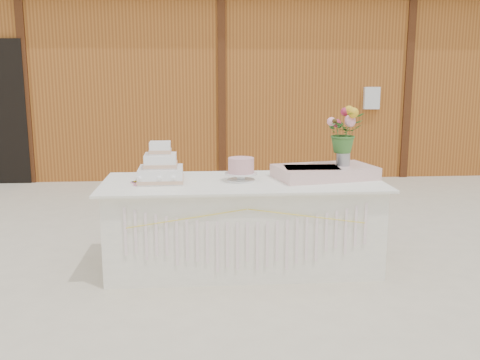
% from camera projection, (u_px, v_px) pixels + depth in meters
% --- Properties ---
extents(ground, '(80.00, 80.00, 0.00)m').
position_uv_depth(ground, '(243.00, 266.00, 4.74)').
color(ground, beige).
rests_on(ground, ground).
extents(barn, '(12.60, 4.60, 3.30)m').
position_uv_depth(barn, '(217.00, 74.00, 10.28)').
color(barn, '#9E5C21').
rests_on(barn, ground).
extents(cake_table, '(2.40, 1.00, 0.77)m').
position_uv_depth(cake_table, '(243.00, 224.00, 4.66)').
color(cake_table, white).
rests_on(cake_table, ground).
extents(wedding_cake, '(0.39, 0.39, 0.34)m').
position_uv_depth(wedding_cake, '(161.00, 168.00, 4.53)').
color(wedding_cake, white).
rests_on(wedding_cake, cake_table).
extents(pink_cake_stand, '(0.28, 0.28, 0.20)m').
position_uv_depth(pink_cake_stand, '(241.00, 168.00, 4.57)').
color(pink_cake_stand, white).
rests_on(pink_cake_stand, cake_table).
extents(satin_runner, '(0.93, 0.66, 0.11)m').
position_uv_depth(satin_runner, '(325.00, 172.00, 4.72)').
color(satin_runner, beige).
rests_on(satin_runner, cake_table).
extents(flower_vase, '(0.12, 0.12, 0.17)m').
position_uv_depth(flower_vase, '(343.00, 156.00, 4.71)').
color(flower_vase, '#AAAAAF').
rests_on(flower_vase, satin_runner).
extents(bouquet, '(0.38, 0.35, 0.36)m').
position_uv_depth(bouquet, '(344.00, 127.00, 4.66)').
color(bouquet, '#396F2C').
rests_on(bouquet, flower_vase).
extents(loose_flowers, '(0.16, 0.36, 0.02)m').
position_uv_depth(loose_flowers, '(131.00, 181.00, 4.53)').
color(loose_flowers, pink).
rests_on(loose_flowers, cake_table).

